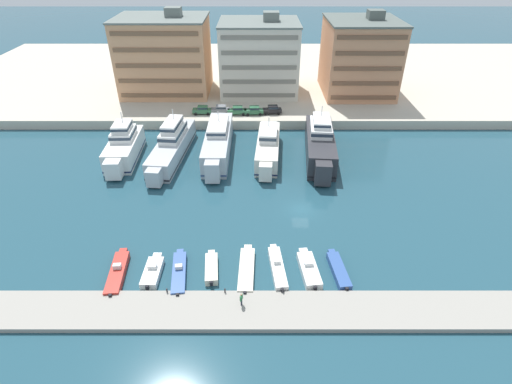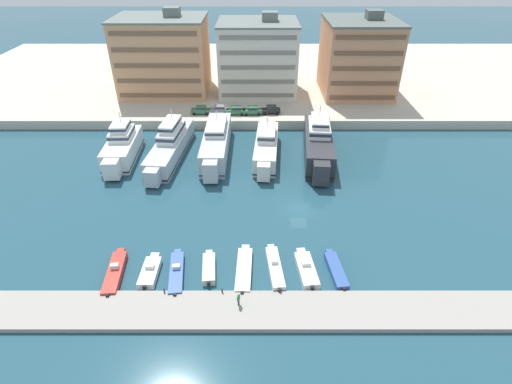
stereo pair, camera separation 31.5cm
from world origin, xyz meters
name	(u,v)px [view 2 (the right image)]	position (x,y,z in m)	size (l,w,h in m)	color
ground_plane	(300,210)	(0.00, 0.00, 0.00)	(400.00, 400.00, 0.00)	#234C5B
quay_promenade	(280,76)	(0.00, 64.44, 1.00)	(180.00, 70.00, 1.99)	beige
pier_dock	(316,311)	(0.00, -19.67, 0.30)	(120.00, 5.38, 0.61)	#9E998E
yacht_white_far_left	(123,147)	(-31.26, 16.53, 2.40)	(5.39, 16.65, 8.28)	white
yacht_silver_left	(171,145)	(-22.56, 17.47, 2.33)	(6.26, 22.94, 8.20)	silver
yacht_silver_mid_left	(217,142)	(-14.09, 18.50, 2.33)	(4.57, 22.81, 7.29)	silver
yacht_ivory_center_left	(267,146)	(-4.68, 17.33, 2.05)	(5.14, 19.31, 6.82)	silver
yacht_charcoal_center	(319,144)	(4.95, 17.20, 2.72)	(6.49, 21.89, 8.90)	#333338
motorboat_red_far_left	(116,272)	(-23.89, -13.90, 0.47)	(2.37, 8.25, 1.47)	red
motorboat_white_left	(151,271)	(-19.62, -13.69, 0.47)	(2.03, 6.01, 1.37)	white
motorboat_blue_mid_left	(177,272)	(-16.35, -13.87, 0.43)	(2.43, 8.04, 1.30)	#33569E
motorboat_cream_center_left	(209,268)	(-12.44, -13.10, 0.46)	(1.97, 5.90, 0.91)	beige
motorboat_cream_center	(244,269)	(-8.08, -13.29, 0.39)	(2.04, 8.58, 0.84)	beige
motorboat_white_center_right	(275,268)	(-4.26, -13.22, 0.56)	(2.24, 8.09, 1.55)	white
motorboat_white_mid_right	(307,269)	(-0.39, -13.39, 0.53)	(2.64, 7.02, 1.48)	white
motorboat_blue_right	(336,270)	(3.27, -13.48, 0.45)	(2.19, 7.07, 0.90)	#33569E
car_green_far_left	(201,110)	(-18.66, 33.39, 2.97)	(4.11, 1.94, 1.80)	#2D6642
car_grey_left	(220,109)	(-14.67, 33.62, 2.97)	(4.17, 2.05, 1.80)	slate
car_green_mid_left	(236,110)	(-11.00, 33.10, 2.97)	(4.15, 2.03, 1.80)	#2D6642
car_green_center_left	(253,110)	(-7.36, 33.08, 2.97)	(4.23, 2.19, 1.80)	#2D6642
car_black_center	(272,109)	(-3.32, 33.56, 2.97)	(4.22, 2.17, 1.80)	black
apartment_block_far_left	(164,55)	(-28.75, 48.47, 10.74)	(21.02, 16.25, 19.40)	tan
apartment_block_left	(258,57)	(-6.17, 48.73, 10.25)	(18.63, 16.05, 18.41)	silver
apartment_block_mid_left	(359,57)	(17.78, 48.01, 10.49)	(16.61, 18.08, 18.90)	tan
pedestrian_near_edge	(239,298)	(-8.52, -19.05, 1.62)	(0.35, 0.64, 1.71)	#282D3D
bollard_west	(165,290)	(-17.16, -17.22, 0.93)	(0.20, 0.20, 0.61)	#2D2D33
bollard_west_mid	(223,290)	(-10.49, -17.22, 0.93)	(0.20, 0.20, 0.61)	#2D2D33
bollard_east_mid	(281,290)	(-3.81, -17.22, 0.93)	(0.20, 0.20, 0.61)	#2D2D33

